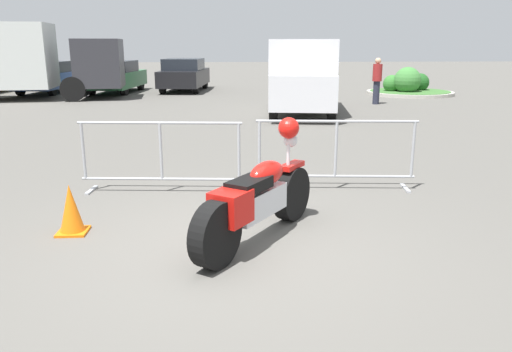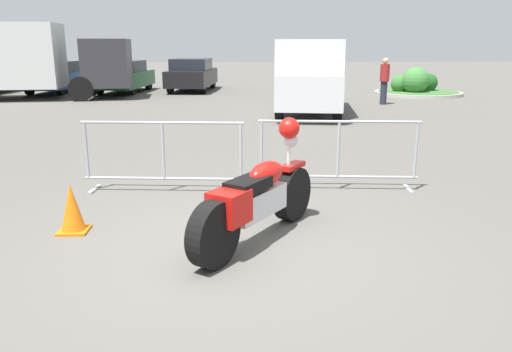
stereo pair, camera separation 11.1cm
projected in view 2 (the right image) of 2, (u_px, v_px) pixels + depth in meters
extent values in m
plane|color=#54514C|center=(231.00, 248.00, 5.47)|extent=(120.00, 120.00, 0.00)
cylinder|color=black|center=(292.00, 194.00, 6.28)|extent=(0.54, 0.67, 0.68)
cylinder|color=black|center=(214.00, 235.00, 4.93)|extent=(0.54, 0.67, 0.68)
cube|color=silver|center=(258.00, 203.00, 5.58)|extent=(0.72, 0.88, 0.30)
ellipsoid|color=red|center=(266.00, 173.00, 5.66)|extent=(0.56, 0.65, 0.28)
cube|color=black|center=(248.00, 185.00, 5.36)|extent=(0.56, 0.62, 0.13)
cube|color=red|center=(229.00, 207.00, 5.10)|extent=(0.50, 0.51, 0.34)
cube|color=red|center=(293.00, 166.00, 6.19)|extent=(0.36, 0.43, 0.06)
cylinder|color=silver|center=(289.00, 156.00, 6.07)|extent=(0.06, 0.06, 0.48)
sphere|color=silver|center=(291.00, 140.00, 6.06)|extent=(0.17, 0.17, 0.17)
sphere|color=red|center=(289.00, 128.00, 5.98)|extent=(0.26, 0.26, 0.26)
cylinder|color=#9EA0A5|center=(162.00, 123.00, 7.32)|extent=(2.42, 0.25, 0.04)
cylinder|color=#9EA0A5|center=(165.00, 178.00, 7.54)|extent=(2.42, 0.25, 0.04)
cylinder|color=#9EA0A5|center=(87.00, 150.00, 7.48)|extent=(0.05, 0.05, 0.85)
cylinder|color=#9EA0A5|center=(163.00, 151.00, 7.43)|extent=(0.05, 0.05, 0.85)
cylinder|color=#9EA0A5|center=(241.00, 152.00, 7.38)|extent=(0.05, 0.05, 0.85)
cube|color=#9EA0A5|center=(94.00, 189.00, 7.63)|extent=(0.10, 0.44, 0.03)
cube|color=#9EA0A5|center=(237.00, 191.00, 7.54)|extent=(0.10, 0.44, 0.03)
cylinder|color=#9EA0A5|center=(340.00, 122.00, 7.43)|extent=(2.42, 0.25, 0.04)
cylinder|color=#9EA0A5|center=(337.00, 177.00, 7.65)|extent=(2.42, 0.25, 0.04)
cylinder|color=#9EA0A5|center=(262.00, 149.00, 7.59)|extent=(0.05, 0.05, 0.85)
cylinder|color=#9EA0A5|center=(338.00, 149.00, 7.54)|extent=(0.05, 0.05, 0.85)
cylinder|color=#9EA0A5|center=(416.00, 150.00, 7.49)|extent=(0.05, 0.05, 0.85)
cube|color=#9EA0A5|center=(266.00, 187.00, 7.74)|extent=(0.10, 0.44, 0.03)
cube|color=#9EA0A5|center=(408.00, 189.00, 7.64)|extent=(0.10, 0.44, 0.03)
cube|color=#2D2D33|center=(107.00, 63.00, 20.32)|extent=(2.01, 2.36, 1.90)
cylinder|color=black|center=(90.00, 85.00, 21.35)|extent=(0.98, 0.38, 0.96)
cylinder|color=black|center=(81.00, 89.00, 19.50)|extent=(0.98, 0.38, 0.96)
cube|color=silver|center=(309.00, 71.00, 16.25)|extent=(2.56, 4.34, 2.00)
cube|color=silver|center=(309.00, 93.00, 13.97)|extent=(2.01, 1.16, 1.00)
cylinder|color=black|center=(338.00, 109.00, 14.39)|extent=(0.34, 0.75, 0.72)
cylinder|color=black|center=(279.00, 108.00, 14.55)|extent=(0.34, 0.75, 0.72)
cylinder|color=black|center=(332.00, 97.00, 17.57)|extent=(0.34, 0.75, 0.72)
cylinder|color=black|center=(284.00, 97.00, 17.73)|extent=(0.34, 0.75, 0.72)
cylinder|color=black|center=(24.00, 83.00, 24.50)|extent=(0.28, 0.65, 0.64)
cube|color=#284799|center=(58.00, 80.00, 23.05)|extent=(2.11, 4.32, 0.68)
cube|color=#1E232B|center=(55.00, 67.00, 22.76)|extent=(1.77, 2.28, 0.48)
cylinder|color=black|center=(56.00, 83.00, 24.45)|extent=(0.28, 0.64, 0.62)
cylinder|color=black|center=(85.00, 84.00, 24.37)|extent=(0.28, 0.64, 0.62)
cylinder|color=black|center=(29.00, 88.00, 21.87)|extent=(0.28, 0.64, 0.62)
cylinder|color=black|center=(61.00, 88.00, 21.79)|extent=(0.28, 0.64, 0.62)
cube|color=#236B38|center=(125.00, 79.00, 23.18)|extent=(2.16, 4.41, 0.69)
cube|color=#1E232B|center=(123.00, 66.00, 22.88)|extent=(1.81, 2.33, 0.49)
cylinder|color=black|center=(120.00, 83.00, 24.61)|extent=(0.28, 0.65, 0.63)
cylinder|color=black|center=(149.00, 83.00, 24.52)|extent=(0.28, 0.65, 0.63)
cylinder|color=black|center=(100.00, 88.00, 21.98)|extent=(0.28, 0.65, 0.63)
cylinder|color=black|center=(132.00, 88.00, 21.89)|extent=(0.28, 0.65, 0.63)
cube|color=black|center=(192.00, 77.00, 23.92)|extent=(2.27, 4.64, 0.73)
cube|color=#1E232B|center=(191.00, 64.00, 23.61)|extent=(1.90, 2.45, 0.52)
cylinder|color=black|center=(183.00, 82.00, 25.42)|extent=(0.30, 0.69, 0.67)
cylinder|color=black|center=(213.00, 82.00, 25.33)|extent=(0.30, 0.69, 0.67)
cylinder|color=black|center=(170.00, 86.00, 22.66)|extent=(0.30, 0.69, 0.67)
cylinder|color=black|center=(203.00, 86.00, 22.57)|extent=(0.30, 0.69, 0.67)
cylinder|color=#262838|center=(384.00, 93.00, 18.47)|extent=(0.34, 0.34, 0.85)
cylinder|color=maroon|center=(385.00, 73.00, 18.28)|extent=(0.48, 0.48, 0.62)
sphere|color=tan|center=(386.00, 61.00, 18.17)|extent=(0.22, 0.22, 0.22)
cylinder|color=#ADA89E|center=(418.00, 93.00, 22.13)|extent=(3.78, 3.78, 0.14)
cylinder|color=#38662D|center=(418.00, 91.00, 22.11)|extent=(3.48, 3.48, 0.02)
sphere|color=#33702D|center=(400.00, 84.00, 22.10)|extent=(0.77, 0.77, 0.77)
sphere|color=#3D7A38|center=(416.00, 81.00, 21.68)|extent=(1.17, 1.17, 1.17)
sphere|color=#1E511E|center=(428.00, 83.00, 22.47)|extent=(0.82, 0.82, 0.82)
sphere|color=#3D7A38|center=(417.00, 85.00, 22.03)|extent=(0.70, 0.70, 0.70)
cube|color=orange|center=(74.00, 230.00, 5.95)|extent=(0.34, 0.34, 0.03)
cone|color=orange|center=(72.00, 207.00, 5.87)|extent=(0.28, 0.28, 0.56)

